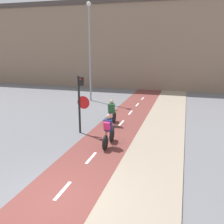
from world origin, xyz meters
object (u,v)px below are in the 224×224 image
at_px(traffic_light_pole, 81,98).
at_px(cyclist_near, 108,131).
at_px(street_lamp_far, 90,43).
at_px(cyclist_far, 112,114).

relative_size(traffic_light_pole, cyclist_near, 1.79).
height_order(traffic_light_pole, street_lamp_far, street_lamp_far).
bearing_deg(street_lamp_far, cyclist_near, -64.29).
relative_size(traffic_light_pole, street_lamp_far, 0.39).
distance_m(cyclist_near, cyclist_far, 3.18).
xyz_separation_m(traffic_light_pole, cyclist_far, (1.15, 1.74, -1.20)).
distance_m(traffic_light_pole, street_lamp_far, 8.62).
relative_size(traffic_light_pole, cyclist_far, 1.82).
bearing_deg(cyclist_far, traffic_light_pole, -123.37).
relative_size(street_lamp_far, cyclist_far, 4.72).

